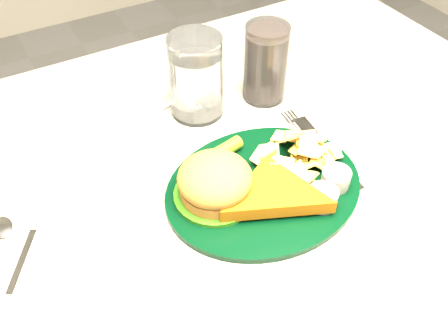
# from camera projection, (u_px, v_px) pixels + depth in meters

# --- Properties ---
(table) EXTENTS (1.20, 0.80, 0.75)m
(table) POSITION_uv_depth(u_px,v_px,m) (204.00, 322.00, 0.95)
(table) COLOR gray
(table) RESTS_ON ground
(dinner_plate) EXTENTS (0.28, 0.24, 0.06)m
(dinner_plate) POSITION_uv_depth(u_px,v_px,m) (265.00, 174.00, 0.66)
(dinner_plate) COLOR black
(dinner_plate) RESTS_ON table
(water_glass) EXTENTS (0.10, 0.10, 0.13)m
(water_glass) POSITION_uv_depth(u_px,v_px,m) (196.00, 77.00, 0.76)
(water_glass) COLOR silver
(water_glass) RESTS_ON table
(cola_glass) EXTENTS (0.08, 0.08, 0.13)m
(cola_glass) POSITION_uv_depth(u_px,v_px,m) (266.00, 63.00, 0.79)
(cola_glass) COLOR black
(cola_glass) RESTS_ON table
(fork_napkin) EXTENTS (0.15, 0.18, 0.01)m
(fork_napkin) POSITION_uv_depth(u_px,v_px,m) (332.00, 156.00, 0.72)
(fork_napkin) COLOR white
(fork_napkin) RESTS_ON table
(spoon) EXTENTS (0.10, 0.13, 0.01)m
(spoon) POSITION_uv_depth(u_px,v_px,m) (22.00, 260.00, 0.60)
(spoon) COLOR white
(spoon) RESTS_ON table
(wrapped_straw) EXTENTS (0.23, 0.13, 0.01)m
(wrapped_straw) POSITION_uv_depth(u_px,v_px,m) (159.00, 109.00, 0.80)
(wrapped_straw) COLOR white
(wrapped_straw) RESTS_ON table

